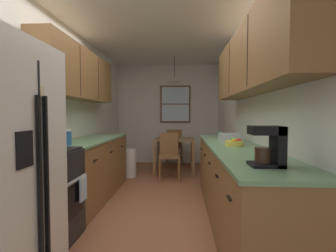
{
  "coord_description": "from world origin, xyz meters",
  "views": [
    {
      "loc": [
        0.37,
        -2.81,
        1.26
      ],
      "look_at": [
        0.15,
        1.11,
        1.08
      ],
      "focal_mm": 26.31,
      "sensor_mm": 36.0,
      "label": 1
    }
  ],
  "objects_px": {
    "coffee_maker": "(270,145)",
    "dish_rack": "(230,137)",
    "storage_canister": "(66,137)",
    "microwave_over_range": "(27,74)",
    "trash_bin": "(129,163)",
    "mug_by_coffeemaker": "(219,134)",
    "dining_chair_near": "(169,153)",
    "dining_table": "(174,144)",
    "fruit_bowl": "(234,143)",
    "stove_range": "(41,196)",
    "dining_chair_far": "(174,145)",
    "table_serving_bowl": "(172,137)"
  },
  "relations": [
    {
      "from": "coffee_maker",
      "to": "dish_rack",
      "type": "bearing_deg",
      "value": 88.45
    },
    {
      "from": "storage_canister",
      "to": "coffee_maker",
      "type": "xyz_separation_m",
      "value": [
        1.99,
        -1.08,
        0.06
      ]
    },
    {
      "from": "microwave_over_range",
      "to": "storage_canister",
      "type": "distance_m",
      "value": 0.86
    },
    {
      "from": "microwave_over_range",
      "to": "storage_canister",
      "type": "xyz_separation_m",
      "value": [
        0.11,
        0.54,
        -0.65
      ]
    },
    {
      "from": "microwave_over_range",
      "to": "trash_bin",
      "type": "height_order",
      "value": "microwave_over_range"
    },
    {
      "from": "mug_by_coffeemaker",
      "to": "dining_chair_near",
      "type": "bearing_deg",
      "value": 136.49
    },
    {
      "from": "microwave_over_range",
      "to": "storage_canister",
      "type": "bearing_deg",
      "value": 78.73
    },
    {
      "from": "dining_table",
      "to": "dish_rack",
      "type": "xyz_separation_m",
      "value": [
        0.82,
        -2.03,
        0.33
      ]
    },
    {
      "from": "fruit_bowl",
      "to": "dish_rack",
      "type": "bearing_deg",
      "value": 84.38
    },
    {
      "from": "dining_table",
      "to": "fruit_bowl",
      "type": "bearing_deg",
      "value": -73.26
    },
    {
      "from": "trash_bin",
      "to": "coffee_maker",
      "type": "bearing_deg",
      "value": -61.92
    },
    {
      "from": "dining_chair_near",
      "to": "mug_by_coffeemaker",
      "type": "xyz_separation_m",
      "value": [
        0.85,
        -0.81,
        0.45
      ]
    },
    {
      "from": "storage_canister",
      "to": "dining_table",
      "type": "bearing_deg",
      "value": 65.21
    },
    {
      "from": "dining_table",
      "to": "coffee_maker",
      "type": "bearing_deg",
      "value": -78.08
    },
    {
      "from": "coffee_maker",
      "to": "fruit_bowl",
      "type": "bearing_deg",
      "value": 90.39
    },
    {
      "from": "stove_range",
      "to": "dish_rack",
      "type": "xyz_separation_m",
      "value": [
        2.02,
        1.12,
        0.48
      ]
    },
    {
      "from": "storage_canister",
      "to": "coffee_maker",
      "type": "relative_size",
      "value": 0.65
    },
    {
      "from": "mug_by_coffeemaker",
      "to": "fruit_bowl",
      "type": "distance_m",
      "value": 1.12
    },
    {
      "from": "stove_range",
      "to": "mug_by_coffeemaker",
      "type": "bearing_deg",
      "value": 40.81
    },
    {
      "from": "stove_range",
      "to": "dining_chair_far",
      "type": "distance_m",
      "value": 3.97
    },
    {
      "from": "dining_chair_near",
      "to": "storage_canister",
      "type": "xyz_separation_m",
      "value": [
        -1.12,
        -1.97,
        0.49
      ]
    },
    {
      "from": "trash_bin",
      "to": "coffee_maker",
      "type": "distance_m",
      "value": 3.66
    },
    {
      "from": "dining_chair_far",
      "to": "mug_by_coffeemaker",
      "type": "distance_m",
      "value": 2.28
    },
    {
      "from": "trash_bin",
      "to": "storage_canister",
      "type": "xyz_separation_m",
      "value": [
        -0.3,
        -2.08,
        0.71
      ]
    },
    {
      "from": "dish_rack",
      "to": "trash_bin",
      "type": "bearing_deg",
      "value": 139.14
    },
    {
      "from": "dining_chair_far",
      "to": "coffee_maker",
      "type": "distance_m",
      "value": 4.44
    },
    {
      "from": "dining_chair_far",
      "to": "trash_bin",
      "type": "relative_size",
      "value": 1.6
    },
    {
      "from": "coffee_maker",
      "to": "mug_by_coffeemaker",
      "type": "relative_size",
      "value": 2.63
    },
    {
      "from": "dining_chair_near",
      "to": "table_serving_bowl",
      "type": "xyz_separation_m",
      "value": [
        0.03,
        0.59,
        0.26
      ]
    },
    {
      "from": "dining_table",
      "to": "dish_rack",
      "type": "height_order",
      "value": "dish_rack"
    },
    {
      "from": "table_serving_bowl",
      "to": "mug_by_coffeemaker",
      "type": "bearing_deg",
      "value": -59.5
    },
    {
      "from": "microwave_over_range",
      "to": "dining_chair_near",
      "type": "height_order",
      "value": "microwave_over_range"
    },
    {
      "from": "trash_bin",
      "to": "mug_by_coffeemaker",
      "type": "height_order",
      "value": "mug_by_coffeemaker"
    },
    {
      "from": "dining_table",
      "to": "trash_bin",
      "type": "bearing_deg",
      "value": -149.53
    },
    {
      "from": "mug_by_coffeemaker",
      "to": "dish_rack",
      "type": "xyz_separation_m",
      "value": [
        0.05,
        -0.58,
        0.0
      ]
    },
    {
      "from": "table_serving_bowl",
      "to": "dish_rack",
      "type": "bearing_deg",
      "value": -66.03
    },
    {
      "from": "microwave_over_range",
      "to": "stove_range",
      "type": "bearing_deg",
      "value": -0.03
    },
    {
      "from": "dining_chair_far",
      "to": "storage_canister",
      "type": "relative_size",
      "value": 4.92
    },
    {
      "from": "dining_table",
      "to": "storage_canister",
      "type": "relative_size",
      "value": 4.74
    },
    {
      "from": "stove_range",
      "to": "storage_canister",
      "type": "xyz_separation_m",
      "value": [
        -0.01,
        0.54,
        0.52
      ]
    },
    {
      "from": "trash_bin",
      "to": "dish_rack",
      "type": "bearing_deg",
      "value": -40.86
    },
    {
      "from": "dining_chair_far",
      "to": "storage_canister",
      "type": "xyz_separation_m",
      "value": [
        -1.19,
        -3.25,
        0.49
      ]
    },
    {
      "from": "dining_table",
      "to": "dining_chair_far",
      "type": "height_order",
      "value": "dining_chair_far"
    },
    {
      "from": "table_serving_bowl",
      "to": "microwave_over_range",
      "type": "bearing_deg",
      "value": -112.09
    },
    {
      "from": "storage_canister",
      "to": "coffee_maker",
      "type": "distance_m",
      "value": 2.26
    },
    {
      "from": "microwave_over_range",
      "to": "coffee_maker",
      "type": "bearing_deg",
      "value": -14.45
    },
    {
      "from": "mug_by_coffeemaker",
      "to": "fruit_bowl",
      "type": "relative_size",
      "value": 0.5
    },
    {
      "from": "stove_range",
      "to": "dining_chair_near",
      "type": "xyz_separation_m",
      "value": [
        1.12,
        2.51,
        0.03
      ]
    },
    {
      "from": "dining_table",
      "to": "dish_rack",
      "type": "relative_size",
      "value": 2.55
    },
    {
      "from": "dining_chair_far",
      "to": "trash_bin",
      "type": "distance_m",
      "value": 1.49
    }
  ]
}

